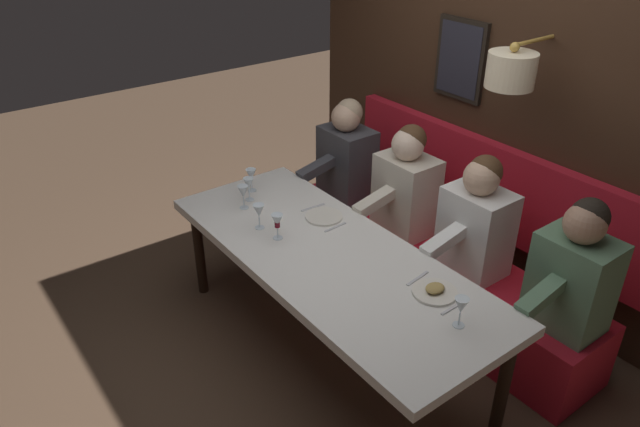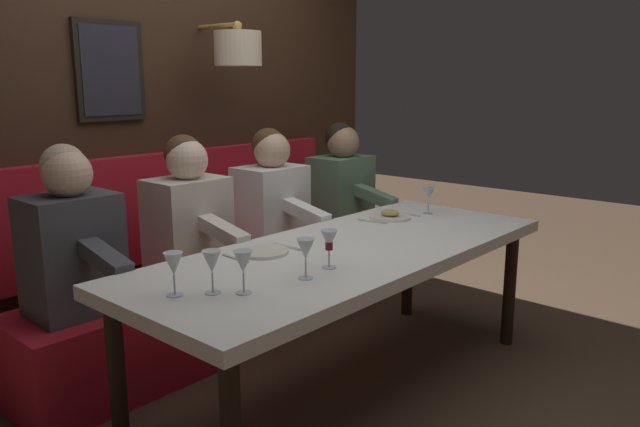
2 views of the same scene
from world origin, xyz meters
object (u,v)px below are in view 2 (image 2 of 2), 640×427
object	(u,v)px
dining_table	(350,260)
diner_middle	(188,215)
diner_far	(71,237)
wine_glass_1	(173,265)
wine_glass_4	(306,250)
wine_glass_2	(329,241)
diner_near	(271,198)
diner_nearest	(342,185)
wine_glass_0	(428,194)
wine_glass_3	(212,263)
wine_glass_5	(243,263)

from	to	relation	value
dining_table	diner_middle	distance (m)	0.94
diner_middle	diner_far	size ratio (longest dim) A/B	1.00
wine_glass_1	wine_glass_4	xyz separation A→B (m)	(-0.23, -0.46, 0.00)
wine_glass_1	wine_glass_2	distance (m)	0.67
diner_near	wine_glass_1	world-z (taller)	diner_near
diner_nearest	diner_far	distance (m)	1.94
wine_glass_0	wine_glass_3	bearing A→B (deg)	94.75
diner_nearest	wine_glass_3	xyz separation A→B (m)	(-0.91, 1.86, 0.04)
dining_table	diner_nearest	size ratio (longest dim) A/B	2.91
wine_glass_0	wine_glass_4	size ratio (longest dim) A/B	1.00
wine_glass_0	dining_table	bearing A→B (deg)	97.40
diner_nearest	wine_glass_2	xyz separation A→B (m)	(-1.03, 1.33, 0.04)
diner_near	wine_glass_3	world-z (taller)	diner_near
diner_near	wine_glass_4	size ratio (longest dim) A/B	4.82
wine_glass_0	wine_glass_5	xyz separation A→B (m)	(-0.23, 1.66, 0.00)
wine_glass_1	wine_glass_4	size ratio (longest dim) A/B	1.00
diner_nearest	wine_glass_0	distance (m)	0.78
diner_middle	wine_glass_2	xyz separation A→B (m)	(-1.03, 0.04, 0.04)
diner_middle	wine_glass_2	distance (m)	1.03
wine_glass_4	wine_glass_5	distance (m)	0.29
diner_middle	wine_glass_1	world-z (taller)	diner_middle
wine_glass_2	wine_glass_0	bearing A→B (deg)	-77.79
diner_nearest	wine_glass_5	xyz separation A→B (m)	(-1.00, 1.78, 0.04)
wine_glass_1	wine_glass_3	world-z (taller)	same
diner_middle	wine_glass_5	bearing A→B (deg)	153.63
diner_nearest	wine_glass_4	bearing A→B (deg)	125.00
diner_far	wine_glass_1	size ratio (longest dim) A/B	4.82
diner_nearest	wine_glass_5	distance (m)	2.04
diner_far	wine_glass_1	distance (m)	0.83
diner_middle	wine_glass_4	distance (m)	1.07
diner_near	wine_glass_0	world-z (taller)	diner_near
diner_far	wine_glass_0	size ratio (longest dim) A/B	4.82
wine_glass_0	wine_glass_2	world-z (taller)	same
diner_nearest	wine_glass_0	size ratio (longest dim) A/B	4.82
diner_nearest	diner_middle	world-z (taller)	same
wine_glass_1	wine_glass_2	bearing A→B (deg)	-107.67
wine_glass_1	wine_glass_3	distance (m)	0.14
wine_glass_2	wine_glass_5	bearing A→B (deg)	86.16
diner_nearest	wine_glass_5	size ratio (longest dim) A/B	4.82
wine_glass_1	wine_glass_4	world-z (taller)	same
diner_far	wine_glass_5	bearing A→B (deg)	-171.16
dining_table	diner_near	xyz separation A→B (m)	(0.88, -0.34, 0.14)
wine_glass_1	wine_glass_4	distance (m)	0.52
dining_table	wine_glass_1	xyz separation A→B (m)	(0.06, 0.96, 0.18)
dining_table	wine_glass_0	bearing A→B (deg)	-82.60
diner_nearest	wine_glass_3	bearing A→B (deg)	116.11
wine_glass_3	diner_far	bearing A→B (deg)	4.99
wine_glass_0	wine_glass_1	bearing A→B (deg)	91.84
diner_nearest	diner_far	world-z (taller)	same
diner_nearest	wine_glass_2	bearing A→B (deg)	127.67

